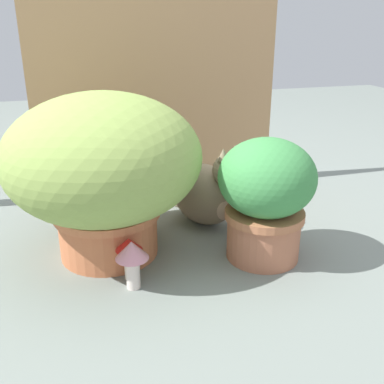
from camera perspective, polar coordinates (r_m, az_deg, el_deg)
ground_plane at (r=1.45m, az=-4.48°, el=-7.36°), size 6.00×6.00×0.00m
cardboard_backdrop at (r=1.86m, az=-4.41°, el=12.48°), size 1.00×0.03×0.81m
grass_planter at (r=1.34m, az=-11.24°, el=3.31°), size 0.58×0.58×0.51m
leafy_planter at (r=1.34m, az=9.43°, el=-0.38°), size 0.29×0.29×0.38m
cat at (r=1.57m, az=1.98°, el=-0.02°), size 0.28×0.38×0.32m
mushroom_ornament_pink at (r=1.22m, az=-7.68°, el=-8.07°), size 0.09×0.09×0.14m
mushroom_ornament_red at (r=1.27m, az=-8.05°, el=-7.42°), size 0.08×0.08×0.13m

